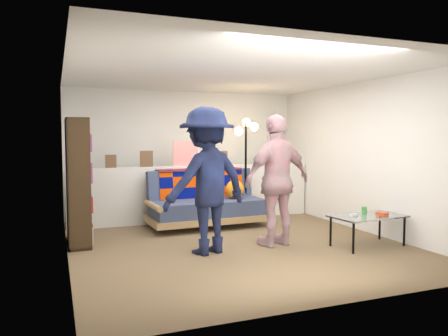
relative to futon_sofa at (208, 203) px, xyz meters
name	(u,v)px	position (x,y,z in m)	size (l,w,h in m)	color
ground	(234,243)	(-0.03, -1.26, -0.40)	(5.00, 5.00, 0.00)	brown
room_shell	(222,127)	(-0.03, -0.78, 1.27)	(4.60, 5.05, 2.45)	silver
half_wall_ledge	(196,193)	(-0.03, 0.54, 0.10)	(4.45, 0.15, 1.00)	silver
ledge_decor	(184,156)	(-0.26, 0.52, 0.78)	(2.97, 0.02, 0.45)	brown
futon_sofa	(208,203)	(0.00, 0.00, 0.00)	(2.04, 1.05, 0.86)	#A58050
bookshelf	(78,186)	(-2.11, -0.52, 0.43)	(0.30, 0.89, 1.77)	black
coffee_table	(368,217)	(1.63, -2.10, 0.00)	(1.07, 0.65, 0.53)	black
floor_lamp	(246,148)	(0.83, 0.25, 0.92)	(0.37, 0.35, 1.85)	black
person_left	(207,181)	(-0.57, -1.63, 0.55)	(1.23, 0.71, 1.90)	black
person_right	(278,180)	(0.48, -1.60, 0.51)	(1.07, 0.45, 1.83)	pink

